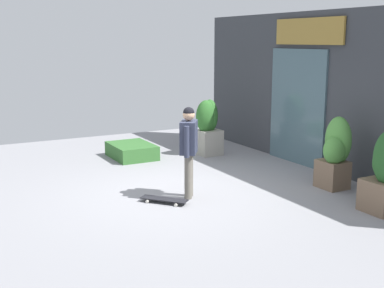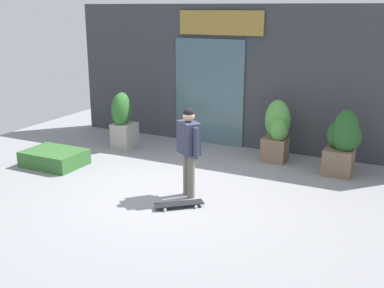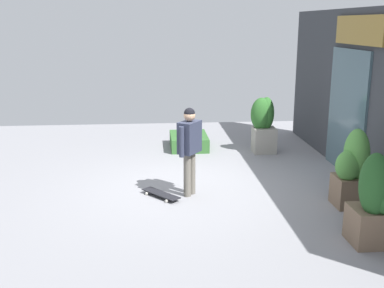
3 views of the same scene
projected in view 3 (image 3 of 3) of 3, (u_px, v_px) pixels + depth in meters
ground_plane at (192, 189)px, 8.85m from camera, size 12.00×12.00×0.00m
building_facade at (373, 99)px, 8.75m from camera, size 8.88×0.31×3.30m
skateboarder at (190, 143)px, 8.30m from camera, size 0.52×0.46×1.59m
skateboard at (161, 194)px, 8.40m from camera, size 0.76×0.69×0.08m
planter_box_left at (352, 168)px, 7.84m from camera, size 0.56×0.57×1.34m
planter_box_right at (264, 123)px, 11.19m from camera, size 0.51×0.60×1.32m
planter_box_mid at (379, 199)px, 6.46m from camera, size 0.68×0.71×1.35m
hedge_ledge at (189, 141)px, 11.72m from camera, size 1.22×0.90×0.33m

